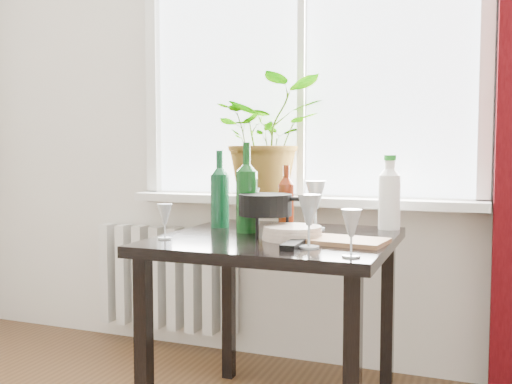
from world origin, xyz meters
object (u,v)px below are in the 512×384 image
at_px(wineglass_front_right, 309,220).
at_px(plate_stack, 292,233).
at_px(wineglass_back_left, 252,205).
at_px(wineglass_back_center, 316,204).
at_px(tv_remote, 294,244).
at_px(cutting_board, 343,241).
at_px(cleaning_bottle, 390,191).
at_px(bottle_amber, 286,196).
at_px(wineglass_far_right, 351,233).
at_px(fondue_pot, 265,215).
at_px(wine_bottle_right, 247,187).
at_px(wineglass_front_left, 165,221).
at_px(radiator, 166,278).
at_px(table, 277,260).
at_px(potted_plant, 267,137).
at_px(wine_bottle_left, 220,188).

xyz_separation_m(wineglass_front_right, plate_stack, (-0.11, 0.15, -0.07)).
bearing_deg(wineglass_back_left, wineglass_back_center, -14.46).
bearing_deg(tv_remote, cutting_board, 44.17).
bearing_deg(cutting_board, cleaning_bottle, 76.92).
bearing_deg(cleaning_bottle, bottle_amber, -164.01).
bearing_deg(wineglass_far_right, bottle_amber, 124.88).
bearing_deg(plate_stack, wineglass_front_right, -55.55).
bearing_deg(wineglass_far_right, wineglass_back_center, 114.85).
height_order(wineglass_back_center, fondue_pot, wineglass_back_center).
relative_size(bottle_amber, plate_stack, 1.21).
bearing_deg(cleaning_bottle, wine_bottle_right, -150.56).
bearing_deg(wineglass_far_right, wineglass_front_left, 171.04).
xyz_separation_m(wine_bottle_right, fondue_pot, (0.10, -0.05, -0.10)).
distance_m(wineglass_back_left, fondue_pot, 0.37).
height_order(radiator, bottle_amber, bottle_amber).
xyz_separation_m(cleaning_bottle, plate_stack, (-0.29, -0.41, -0.13)).
relative_size(wineglass_front_right, wineglass_back_left, 1.13).
relative_size(bottle_amber, cleaning_bottle, 0.86).
bearing_deg(cutting_board, table, 163.54).
relative_size(tv_remote, cutting_board, 0.58).
distance_m(potted_plant, wineglass_back_center, 0.57).
height_order(wine_bottle_left, wineglass_front_right, wine_bottle_left).
relative_size(table, wine_bottle_right, 2.35).
relative_size(wineglass_front_right, plate_stack, 0.82).
bearing_deg(radiator, wineglass_far_right, -38.77).
bearing_deg(wineglass_front_right, radiator, 140.63).
relative_size(radiator, wineglass_far_right, 5.36).
xyz_separation_m(wine_bottle_left, wineglass_front_right, (0.49, -0.37, -0.07)).
relative_size(wine_bottle_left, tv_remote, 1.93).
relative_size(wineglass_front_right, tv_remote, 1.07).
height_order(wineglass_front_right, wineglass_front_left, wineglass_front_right).
distance_m(radiator, potted_plant, 0.96).
xyz_separation_m(wineglass_front_right, tv_remote, (-0.05, -0.00, -0.08)).
relative_size(table, wineglass_back_center, 4.12).
bearing_deg(radiator, cutting_board, -32.36).
bearing_deg(wine_bottle_left, radiator, 138.36).
bearing_deg(wine_bottle_left, wine_bottle_right, -31.07).
bearing_deg(fondue_pot, wineglass_front_left, -121.75).
height_order(radiator, table, table).
bearing_deg(cutting_board, tv_remote, -134.33).
height_order(table, potted_plant, potted_plant).
bearing_deg(wineglass_back_left, cleaning_bottle, 1.59).
xyz_separation_m(wine_bottle_right, wineglass_front_left, (-0.21, -0.27, -0.12)).
bearing_deg(cleaning_bottle, radiator, 166.70).
bearing_deg(radiator, potted_plant, -2.89).
relative_size(wineglass_back_left, fondue_pot, 0.69).
distance_m(cleaning_bottle, wineglass_front_left, 0.92).
relative_size(wine_bottle_right, bottle_amber, 1.35).
distance_m(radiator, bottle_amber, 1.03).
height_order(radiator, cleaning_bottle, cleaning_bottle).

